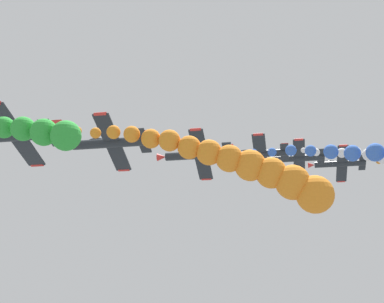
{
  "coord_description": "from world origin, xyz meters",
  "views": [
    {
      "loc": [
        -58.4,
        -12.1,
        122.63
      ],
      "look_at": [
        0.0,
        0.0,
        139.68
      ],
      "focal_mm": 43.19,
      "sensor_mm": 36.0,
      "label": 1
    }
  ],
  "objects_px": {
    "airplane_left_inner": "(12,136)",
    "airplane_right_outer": "(257,154)",
    "airplane_right_inner": "(108,143)",
    "airplane_left_outer": "(197,155)",
    "airplane_high_slot": "(339,164)",
    "airplane_trailing": "(296,158)"
  },
  "relations": [
    {
      "from": "airplane_left_outer",
      "to": "airplane_trailing",
      "type": "xyz_separation_m",
      "value": [
        18.9,
        -13.36,
        3.8
      ]
    },
    {
      "from": "airplane_left_inner",
      "to": "airplane_right_outer",
      "type": "distance_m",
      "value": 37.01
    },
    {
      "from": "airplane_left_outer",
      "to": "airplane_high_slot",
      "type": "distance_m",
      "value": 35.13
    },
    {
      "from": "airplane_left_inner",
      "to": "airplane_left_outer",
      "type": "distance_m",
      "value": 24.61
    },
    {
      "from": "airplane_right_inner",
      "to": "airplane_high_slot",
      "type": "xyz_separation_m",
      "value": [
        38.0,
        -29.74,
        5.55
      ]
    },
    {
      "from": "airplane_right_outer",
      "to": "airplane_high_slot",
      "type": "relative_size",
      "value": 1.0
    },
    {
      "from": "airplane_left_outer",
      "to": "airplane_right_outer",
      "type": "relative_size",
      "value": 1.0
    },
    {
      "from": "airplane_left_inner",
      "to": "airplane_right_outer",
      "type": "relative_size",
      "value": 1.0
    },
    {
      "from": "airplane_left_inner",
      "to": "airplane_right_outer",
      "type": "bearing_deg",
      "value": -37.59
    },
    {
      "from": "airplane_left_outer",
      "to": "airplane_right_inner",
      "type": "bearing_deg",
      "value": 140.95
    },
    {
      "from": "airplane_left_inner",
      "to": "airplane_left_outer",
      "type": "height_order",
      "value": "airplane_left_outer"
    },
    {
      "from": "airplane_high_slot",
      "to": "airplane_right_inner",
      "type": "bearing_deg",
      "value": 141.95
    },
    {
      "from": "airplane_trailing",
      "to": "airplane_high_slot",
      "type": "height_order",
      "value": "airplane_high_slot"
    },
    {
      "from": "airplane_right_inner",
      "to": "airplane_left_outer",
      "type": "distance_m",
      "value": 13.47
    },
    {
      "from": "airplane_right_outer",
      "to": "airplane_trailing",
      "type": "bearing_deg",
      "value": -33.13
    },
    {
      "from": "airplane_left_inner",
      "to": "airplane_left_outer",
      "type": "xyz_separation_m",
      "value": [
        19.35,
        -15.01,
        2.43
      ]
    },
    {
      "from": "airplane_right_outer",
      "to": "airplane_high_slot",
      "type": "height_order",
      "value": "airplane_high_slot"
    },
    {
      "from": "airplane_left_inner",
      "to": "airplane_left_outer",
      "type": "relative_size",
      "value": 1.0
    },
    {
      "from": "airplane_right_inner",
      "to": "airplane_high_slot",
      "type": "distance_m",
      "value": 48.57
    },
    {
      "from": "airplane_left_inner",
      "to": "airplane_high_slot",
      "type": "height_order",
      "value": "airplane_high_slot"
    },
    {
      "from": "airplane_trailing",
      "to": "airplane_left_outer",
      "type": "bearing_deg",
      "value": 144.74
    },
    {
      "from": "airplane_right_outer",
      "to": "airplane_trailing",
      "type": "xyz_separation_m",
      "value": [
        9.18,
        -5.99,
        1.38
      ]
    }
  ]
}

